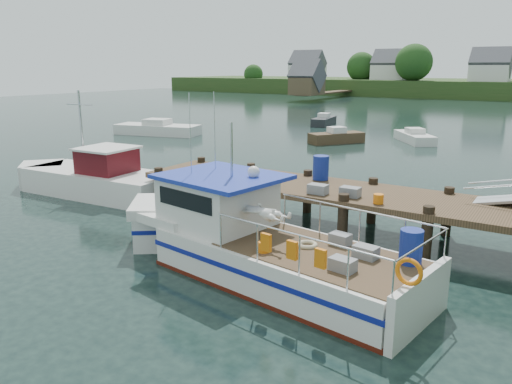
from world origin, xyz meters
The scene contains 7 objects.
ground_plane centered at (0.00, 0.00, 0.00)m, with size 160.00×160.00×0.00m, color black.
lobster_boat centered at (0.74, -4.52, 0.85)m, with size 9.72×4.07×4.67m.
work_boat centered at (-9.48, -1.13, 0.69)m, with size 8.31×2.93×4.36m.
moored_rowboat centered at (-6.54, 18.00, 0.43)m, with size 3.39×4.02×1.15m.
moored_a centered at (-20.49, 14.57, 0.46)m, with size 7.12×3.83×1.25m.
moored_b centered at (-1.96, 21.42, 0.38)m, with size 3.93×4.64×1.01m.
moored_e centered at (-12.02, 27.76, 0.41)m, with size 1.99×4.18×1.11m.
Camera 1 is at (7.51, -14.96, 5.33)m, focal length 35.00 mm.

